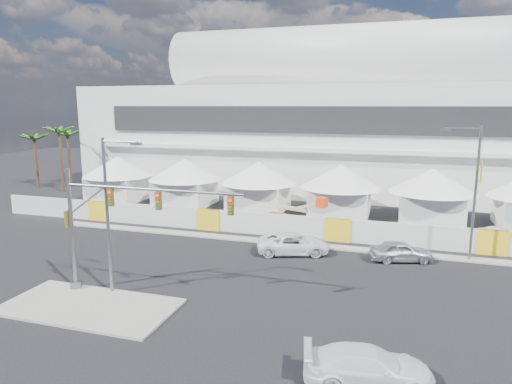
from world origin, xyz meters
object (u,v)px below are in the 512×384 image
(sedan_silver, at_px, (401,251))
(boom_lift, at_px, (288,217))
(pickup_near, at_px, (368,366))
(streetlight_median, at_px, (110,206))
(pickup_curb, at_px, (293,244))
(streetlight_curb, at_px, (473,184))
(lot_car_a, at_px, (502,236))
(traffic_mast, at_px, (105,225))

(sedan_silver, xyz_separation_m, boom_lift, (-10.46, 7.51, 0.11))
(sedan_silver, bearing_deg, pickup_near, 159.39)
(pickup_near, bearing_deg, sedan_silver, -16.38)
(streetlight_median, height_order, boom_lift, streetlight_median)
(streetlight_median, bearing_deg, pickup_curb, 51.09)
(pickup_curb, height_order, pickup_near, pickup_curb)
(sedan_silver, relative_size, pickup_curb, 0.80)
(pickup_near, height_order, streetlight_curb, streetlight_curb)
(lot_car_a, height_order, boom_lift, boom_lift)
(streetlight_median, xyz_separation_m, streetlight_curb, (21.64, 13.30, 0.23))
(boom_lift, bearing_deg, lot_car_a, 18.49)
(lot_car_a, height_order, streetlight_curb, streetlight_curb)
(sedan_silver, distance_m, streetlight_median, 21.06)
(streetlight_median, bearing_deg, sedan_silver, 34.46)
(pickup_near, distance_m, boom_lift, 25.66)
(lot_car_a, bearing_deg, streetlight_curb, 167.48)
(boom_lift, bearing_deg, sedan_silver, -15.67)
(traffic_mast, bearing_deg, boom_lift, 70.74)
(pickup_near, relative_size, lot_car_a, 1.34)
(pickup_near, distance_m, traffic_mast, 16.97)
(lot_car_a, relative_size, streetlight_curb, 0.40)
(traffic_mast, bearing_deg, pickup_curb, 50.64)
(streetlight_median, bearing_deg, traffic_mast, -146.80)
(pickup_curb, height_order, traffic_mast, traffic_mast)
(sedan_silver, xyz_separation_m, streetlight_curb, (4.74, 1.70, 5.08))
(sedan_silver, xyz_separation_m, pickup_curb, (-8.09, -0.68, 0.02))
(sedan_silver, xyz_separation_m, traffic_mast, (-17.21, -11.80, 3.68))
(streetlight_median, xyz_separation_m, boom_lift, (6.44, 19.11, -4.73))
(lot_car_a, distance_m, traffic_mast, 31.78)
(streetlight_curb, bearing_deg, streetlight_median, -148.43)
(sedan_silver, distance_m, lot_car_a, 10.73)
(sedan_silver, relative_size, lot_car_a, 1.13)
(lot_car_a, xyz_separation_m, traffic_mast, (-25.33, -18.82, 3.79))
(pickup_near, xyz_separation_m, traffic_mast, (-15.90, 4.66, 3.67))
(traffic_mast, height_order, boom_lift, traffic_mast)
(pickup_curb, height_order, streetlight_median, streetlight_median)
(traffic_mast, relative_size, streetlight_curb, 1.15)
(pickup_near, bearing_deg, lot_car_a, -33.71)
(streetlight_median, distance_m, streetlight_curb, 25.40)
(traffic_mast, bearing_deg, sedan_silver, 34.44)
(lot_car_a, height_order, streetlight_median, streetlight_median)
(boom_lift, bearing_deg, pickup_near, -49.09)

